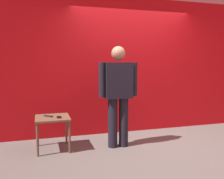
{
  "coord_description": "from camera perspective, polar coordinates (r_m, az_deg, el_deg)",
  "views": [
    {
      "loc": [
        -1.84,
        -3.56,
        1.46
      ],
      "look_at": [
        -0.62,
        0.55,
        0.97
      ],
      "focal_mm": 39.11,
      "sensor_mm": 36.0,
      "label": 1
    }
  ],
  "objects": [
    {
      "name": "ground_plane",
      "position": [
        4.26,
        10.4,
        -13.64
      ],
      "size": [
        12.0,
        12.0,
        0.0
      ],
      "primitive_type": "plane",
      "color": "#59544F"
    },
    {
      "name": "back_wall_red",
      "position": [
        5.1,
        4.56,
        5.48
      ],
      "size": [
        5.56,
        0.12,
        2.74
      ],
      "primitive_type": "cube",
      "color": "#B30C12",
      "rests_on": "ground_plane"
    },
    {
      "name": "standing_person",
      "position": [
        4.13,
        1.47,
        -0.44
      ],
      "size": [
        0.68,
        0.25,
        1.72
      ],
      "color": "black",
      "rests_on": "ground_plane"
    },
    {
      "name": "side_table",
      "position": [
        4.19,
        -13.72,
        -7.3
      ],
      "size": [
        0.55,
        0.55,
        0.55
      ],
      "color": "brown",
      "rests_on": "ground_plane"
    },
    {
      "name": "cell_phone",
      "position": [
        4.11,
        -12.27,
        -6.34
      ],
      "size": [
        0.08,
        0.15,
        0.01
      ],
      "primitive_type": "cube",
      "rotation": [
        0.0,
        0.0,
        0.05
      ],
      "color": "black",
      "rests_on": "side_table"
    },
    {
      "name": "tv_remote",
      "position": [
        4.2,
        -14.64,
        -6.04
      ],
      "size": [
        0.15,
        0.15,
        0.02
      ],
      "primitive_type": "cube",
      "rotation": [
        0.0,
        0.0,
        0.77
      ],
      "color": "black",
      "rests_on": "side_table"
    }
  ]
}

